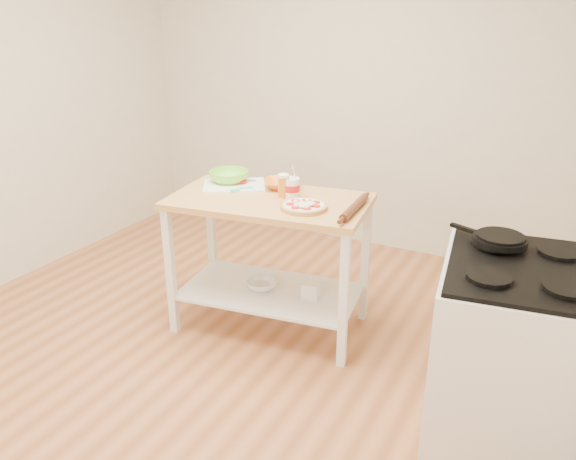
# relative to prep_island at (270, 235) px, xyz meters

# --- Properties ---
(room_shell) EXTENTS (4.04, 4.54, 2.74)m
(room_shell) POSITION_rel_prep_island_xyz_m (-0.12, -0.60, 0.70)
(room_shell) COLOR #B77143
(room_shell) RESTS_ON ground
(prep_island) EXTENTS (1.31, 0.83, 0.90)m
(prep_island) POSITION_rel_prep_island_xyz_m (0.00, 0.00, 0.00)
(prep_island) COLOR tan
(prep_island) RESTS_ON ground
(gas_stove) EXTENTS (0.79, 0.89, 1.11)m
(gas_stove) POSITION_rel_prep_island_xyz_m (1.53, -0.39, -0.18)
(gas_stove) COLOR white
(gas_stove) RESTS_ON ground
(skillet) EXTENTS (0.38, 0.25, 0.03)m
(skillet) POSITION_rel_prep_island_xyz_m (1.38, -0.22, 0.32)
(skillet) COLOR black
(skillet) RESTS_ON gas_stove
(pizza) EXTENTS (0.28, 0.28, 0.04)m
(pizza) POSITION_rel_prep_island_xyz_m (0.28, -0.07, 0.26)
(pizza) COLOR tan
(pizza) RESTS_ON prep_island
(cutting_board) EXTENTS (0.50, 0.47, 0.04)m
(cutting_board) POSITION_rel_prep_island_xyz_m (-0.33, 0.12, 0.26)
(cutting_board) COLOR white
(cutting_board) RESTS_ON prep_island
(spatula) EXTENTS (0.11, 0.14, 0.01)m
(spatula) POSITION_rel_prep_island_xyz_m (-0.23, 0.04, 0.26)
(spatula) COLOR #3DCBB2
(spatula) RESTS_ON cutting_board
(knife) EXTENTS (0.26, 0.11, 0.01)m
(knife) POSITION_rel_prep_island_xyz_m (-0.40, 0.18, 0.27)
(knife) COLOR silver
(knife) RESTS_ON cutting_board
(orange_bowl) EXTENTS (0.31, 0.31, 0.06)m
(orange_bowl) POSITION_rel_prep_island_xyz_m (-0.03, 0.22, 0.28)
(orange_bowl) COLOR orange
(orange_bowl) RESTS_ON prep_island
(green_bowl) EXTENTS (0.34, 0.34, 0.08)m
(green_bowl) POSITION_rel_prep_island_xyz_m (-0.40, 0.16, 0.29)
(green_bowl) COLOR #7FE239
(green_bowl) RESTS_ON prep_island
(beer_pint) EXTENTS (0.07, 0.07, 0.14)m
(beer_pint) POSITION_rel_prep_island_xyz_m (0.07, 0.07, 0.32)
(beer_pint) COLOR orange
(beer_pint) RESTS_ON prep_island
(yogurt_tub) EXTENTS (0.10, 0.10, 0.21)m
(yogurt_tub) POSITION_rel_prep_island_xyz_m (0.11, 0.09, 0.31)
(yogurt_tub) COLOR white
(yogurt_tub) RESTS_ON prep_island
(rolling_pin) EXTENTS (0.08, 0.41, 0.05)m
(rolling_pin) POSITION_rel_prep_island_xyz_m (0.55, 0.02, 0.27)
(rolling_pin) COLOR #5F2A15
(rolling_pin) RESTS_ON prep_island
(shelf_glass_bowl) EXTENTS (0.24, 0.24, 0.06)m
(shelf_glass_bowl) POSITION_rel_prep_island_xyz_m (-0.06, -0.01, -0.36)
(shelf_glass_bowl) COLOR silver
(shelf_glass_bowl) RESTS_ON prep_island
(shelf_bin) EXTENTS (0.12, 0.12, 0.11)m
(shelf_bin) POSITION_rel_prep_island_xyz_m (0.28, 0.04, -0.34)
(shelf_bin) COLOR white
(shelf_bin) RESTS_ON prep_island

